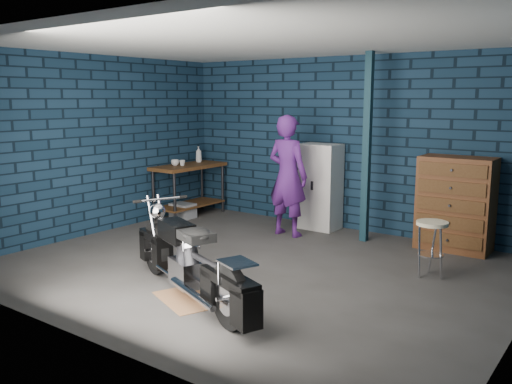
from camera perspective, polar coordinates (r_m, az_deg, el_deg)
ground at (r=6.75m, az=-0.11°, el=-7.90°), size 6.00×6.00×0.00m
room_walls at (r=6.88m, az=2.62°, el=8.57°), size 6.02×5.01×2.71m
support_post at (r=7.87m, az=11.59°, el=4.51°), size 0.10×0.10×2.70m
workbench at (r=9.59m, az=-7.04°, el=0.18°), size 0.60×1.40×0.91m
drip_mat at (r=5.77m, az=-6.90°, el=-11.06°), size 0.91×0.81×0.01m
motorcycle at (r=5.62m, az=-7.00°, el=-6.58°), size 2.21×1.37×0.95m
person at (r=8.12m, az=3.35°, el=1.71°), size 0.68×0.47×1.82m
storage_bin at (r=9.50m, az=-7.71°, el=-1.95°), size 0.41×0.29×0.25m
locker at (r=8.62m, az=6.66°, el=0.57°), size 0.63×0.45×1.35m
tool_chest at (r=7.83m, az=20.25°, el=-1.18°), size 0.96×0.53×1.28m
shop_stool at (r=6.63m, az=17.93°, el=-5.75°), size 0.46×0.46×0.66m
cup_a at (r=9.41m, az=-8.52°, el=3.08°), size 0.17×0.17×0.11m
cup_b at (r=9.39m, az=-7.77°, el=3.06°), size 0.12×0.12×0.10m
bottle at (r=9.87m, az=-6.05°, el=3.98°), size 0.14×0.14×0.29m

